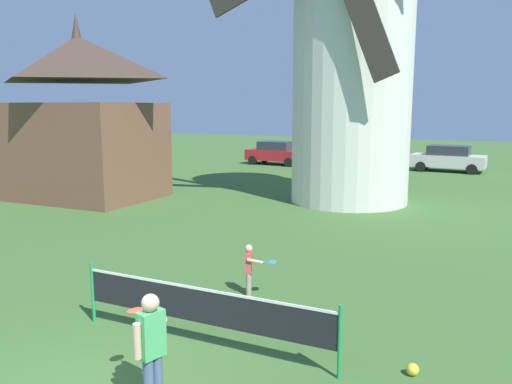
{
  "coord_description": "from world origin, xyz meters",
  "views": [
    {
      "loc": [
        4.65,
        -4.5,
        3.81
      ],
      "look_at": [
        0.49,
        4.13,
        2.23
      ],
      "focal_mm": 36.07,
      "sensor_mm": 36.0,
      "label": 1
    }
  ],
  "objects_px": {
    "player_near": "(151,343)",
    "parked_car_blue": "(359,155)",
    "tennis_net": "(202,306)",
    "chapel": "(81,120)",
    "player_far": "(250,266)",
    "stray_ball": "(413,369)",
    "windmill": "(353,34)",
    "parked_car_cream": "(448,158)",
    "parked_car_red": "(276,153)"
  },
  "relations": [
    {
      "from": "parked_car_blue",
      "to": "player_near",
      "type": "bearing_deg",
      "value": -80.8
    },
    {
      "from": "player_near",
      "to": "player_far",
      "type": "bearing_deg",
      "value": 98.82
    },
    {
      "from": "chapel",
      "to": "player_far",
      "type": "bearing_deg",
      "value": -32.39
    },
    {
      "from": "player_near",
      "to": "parked_car_red",
      "type": "distance_m",
      "value": 28.57
    },
    {
      "from": "player_near",
      "to": "parked_car_red",
      "type": "height_order",
      "value": "parked_car_red"
    },
    {
      "from": "player_far",
      "to": "stray_ball",
      "type": "distance_m",
      "value": 4.05
    },
    {
      "from": "stray_ball",
      "to": "parked_car_blue",
      "type": "distance_m",
      "value": 26.59
    },
    {
      "from": "parked_car_red",
      "to": "chapel",
      "type": "height_order",
      "value": "chapel"
    },
    {
      "from": "parked_car_cream",
      "to": "stray_ball",
      "type": "bearing_deg",
      "value": -85.53
    },
    {
      "from": "windmill",
      "to": "player_near",
      "type": "xyz_separation_m",
      "value": [
        1.72,
        -15.35,
        -5.79
      ]
    },
    {
      "from": "player_near",
      "to": "chapel",
      "type": "xyz_separation_m",
      "value": [
        -12.18,
        11.44,
        2.42
      ]
    },
    {
      "from": "player_far",
      "to": "parked_car_blue",
      "type": "height_order",
      "value": "parked_car_blue"
    },
    {
      "from": "tennis_net",
      "to": "chapel",
      "type": "xyz_separation_m",
      "value": [
        -11.88,
        9.75,
        2.6
      ]
    },
    {
      "from": "tennis_net",
      "to": "player_far",
      "type": "xyz_separation_m",
      "value": [
        -0.34,
        2.43,
        -0.08
      ]
    },
    {
      "from": "player_near",
      "to": "parked_car_blue",
      "type": "height_order",
      "value": "parked_car_blue"
    },
    {
      "from": "chapel",
      "to": "parked_car_red",
      "type": "bearing_deg",
      "value": 81.66
    },
    {
      "from": "tennis_net",
      "to": "player_far",
      "type": "distance_m",
      "value": 2.45
    },
    {
      "from": "player_far",
      "to": "stray_ball",
      "type": "xyz_separation_m",
      "value": [
        3.55,
        -1.88,
        -0.51
      ]
    },
    {
      "from": "windmill",
      "to": "parked_car_cream",
      "type": "distance_m",
      "value": 13.96
    },
    {
      "from": "player_near",
      "to": "stray_ball",
      "type": "relative_size",
      "value": 8.33
    },
    {
      "from": "parked_car_red",
      "to": "parked_car_cream",
      "type": "height_order",
      "value": "same"
    },
    {
      "from": "parked_car_red",
      "to": "player_far",
      "type": "bearing_deg",
      "value": -67.71
    },
    {
      "from": "player_far",
      "to": "chapel",
      "type": "height_order",
      "value": "chapel"
    },
    {
      "from": "stray_ball",
      "to": "parked_car_blue",
      "type": "xyz_separation_m",
      "value": [
        -7.41,
        25.53,
        0.72
      ]
    },
    {
      "from": "tennis_net",
      "to": "parked_car_blue",
      "type": "xyz_separation_m",
      "value": [
        -4.2,
        26.07,
        0.13
      ]
    },
    {
      "from": "tennis_net",
      "to": "player_far",
      "type": "bearing_deg",
      "value": 98.0
    },
    {
      "from": "chapel",
      "to": "player_near",
      "type": "bearing_deg",
      "value": -43.21
    },
    {
      "from": "parked_car_cream",
      "to": "windmill",
      "type": "bearing_deg",
      "value": -102.0
    },
    {
      "from": "stray_ball",
      "to": "parked_car_red",
      "type": "relative_size",
      "value": 0.04
    },
    {
      "from": "windmill",
      "to": "parked_car_blue",
      "type": "relative_size",
      "value": 3.71
    },
    {
      "from": "parked_car_red",
      "to": "parked_car_cream",
      "type": "relative_size",
      "value": 0.95
    },
    {
      "from": "player_near",
      "to": "parked_car_cream",
      "type": "height_order",
      "value": "parked_car_cream"
    },
    {
      "from": "player_near",
      "to": "chapel",
      "type": "bearing_deg",
      "value": 136.79
    },
    {
      "from": "windmill",
      "to": "parked_car_red",
      "type": "xyz_separation_m",
      "value": [
        -8.21,
        11.44,
        -5.83
      ]
    },
    {
      "from": "player_far",
      "to": "parked_car_blue",
      "type": "distance_m",
      "value": 23.96
    },
    {
      "from": "stray_ball",
      "to": "windmill",
      "type": "bearing_deg",
      "value": 109.45
    },
    {
      "from": "player_near",
      "to": "chapel",
      "type": "distance_m",
      "value": 16.89
    },
    {
      "from": "player_near",
      "to": "player_far",
      "type": "distance_m",
      "value": 4.18
    },
    {
      "from": "tennis_net",
      "to": "windmill",
      "type": "bearing_deg",
      "value": 95.95
    },
    {
      "from": "player_far",
      "to": "chapel",
      "type": "xyz_separation_m",
      "value": [
        -11.54,
        7.32,
        2.68
      ]
    },
    {
      "from": "windmill",
      "to": "player_far",
      "type": "distance_m",
      "value": 12.79
    },
    {
      "from": "windmill",
      "to": "stray_ball",
      "type": "relative_size",
      "value": 79.18
    },
    {
      "from": "tennis_net",
      "to": "parked_car_blue",
      "type": "height_order",
      "value": "parked_car_blue"
    },
    {
      "from": "parked_car_red",
      "to": "tennis_net",
      "type": "bearing_deg",
      "value": -69.0
    },
    {
      "from": "player_far",
      "to": "stray_ball",
      "type": "bearing_deg",
      "value": -27.96
    },
    {
      "from": "stray_ball",
      "to": "player_near",
      "type": "bearing_deg",
      "value": -142.42
    },
    {
      "from": "windmill",
      "to": "parked_car_cream",
      "type": "height_order",
      "value": "windmill"
    },
    {
      "from": "stray_ball",
      "to": "parked_car_blue",
      "type": "height_order",
      "value": "parked_car_blue"
    },
    {
      "from": "player_far",
      "to": "parked_car_red",
      "type": "xyz_separation_m",
      "value": [
        -9.29,
        22.67,
        0.2
      ]
    },
    {
      "from": "player_near",
      "to": "parked_car_cream",
      "type": "distance_m",
      "value": 27.77
    }
  ]
}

